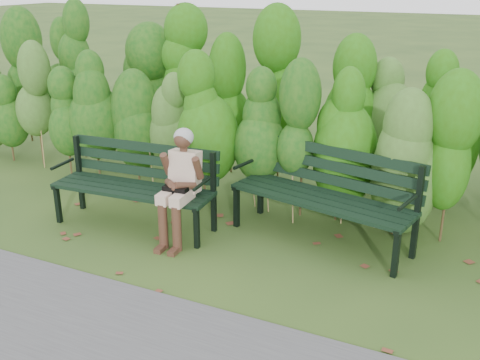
% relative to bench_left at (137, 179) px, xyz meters
% --- Properties ---
extents(ground, '(80.00, 80.00, 0.00)m').
position_rel_bench_left_xyz_m(ground, '(1.32, -0.30, -0.57)').
color(ground, '#2C461C').
extents(hedge_band, '(11.04, 1.67, 2.42)m').
position_rel_bench_left_xyz_m(hedge_band, '(1.32, 1.56, 0.69)').
color(hedge_band, '#47381E').
rests_on(hedge_band, ground).
extents(leaf_litter, '(5.75, 1.84, 0.01)m').
position_rel_bench_left_xyz_m(leaf_litter, '(1.39, -0.39, -0.57)').
color(leaf_litter, brown).
rests_on(leaf_litter, ground).
extents(bench_left, '(1.97, 0.76, 0.97)m').
position_rel_bench_left_xyz_m(bench_left, '(0.00, 0.00, 0.00)').
color(bench_left, black).
rests_on(bench_left, ground).
extents(bench_right, '(2.16, 1.08, 1.03)m').
position_rel_bench_left_xyz_m(bench_right, '(2.13, 0.57, 0.04)').
color(bench_right, black).
rests_on(bench_right, ground).
extents(seated_woman, '(0.48, 0.71, 1.27)m').
position_rel_bench_left_xyz_m(seated_woman, '(0.68, -0.14, 0.16)').
color(seated_woman, '#C3A592').
rests_on(seated_woman, ground).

